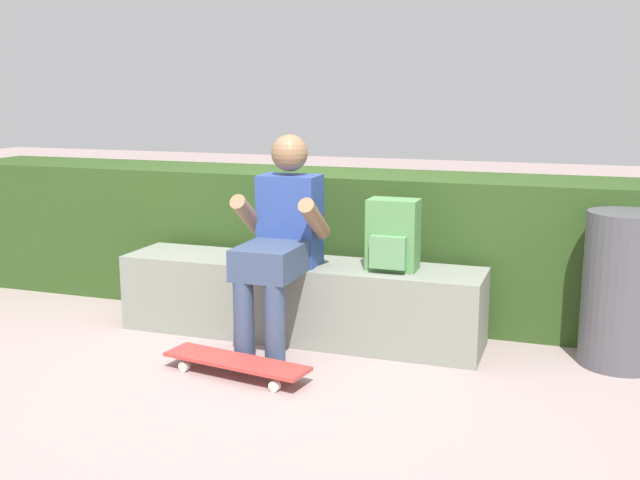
{
  "coord_description": "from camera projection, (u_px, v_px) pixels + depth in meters",
  "views": [
    {
      "loc": [
        1.56,
        -3.66,
        1.47
      ],
      "look_at": [
        0.11,
        0.47,
        0.59
      ],
      "focal_mm": 42.78,
      "sensor_mm": 36.0,
      "label": 1
    }
  ],
  "objects": [
    {
      "name": "ground_plane",
      "position": [
        272.0,
        359.0,
        4.18
      ],
      "size": [
        24.0,
        24.0,
        0.0
      ],
      "primitive_type": "plane",
      "color": "gray"
    },
    {
      "name": "skateboard_near_person",
      "position": [
        236.0,
        362.0,
        3.93
      ],
      "size": [
        0.82,
        0.33,
        0.09
      ],
      "color": "#BC3833",
      "rests_on": "ground"
    },
    {
      "name": "backpack_on_bench",
      "position": [
        393.0,
        236.0,
        4.26
      ],
      "size": [
        0.28,
        0.23,
        0.4
      ],
      "color": "#51894C",
      "rests_on": "bench_main"
    },
    {
      "name": "person_skater",
      "position": [
        281.0,
        235.0,
        4.26
      ],
      "size": [
        0.49,
        0.62,
        1.21
      ],
      "color": "#2D4793",
      "rests_on": "ground"
    },
    {
      "name": "hedge_row",
      "position": [
        327.0,
        240.0,
        5.11
      ],
      "size": [
        5.53,
        0.67,
        0.92
      ],
      "color": "#2C471B",
      "rests_on": "ground"
    },
    {
      "name": "trash_bin",
      "position": [
        623.0,
        290.0,
        4.03
      ],
      "size": [
        0.42,
        0.42,
        0.83
      ],
      "color": "#4C4C51",
      "rests_on": "ground"
    },
    {
      "name": "bench_main",
      "position": [
        299.0,
        299.0,
        4.53
      ],
      "size": [
        2.17,
        0.46,
        0.46
      ],
      "color": "gray",
      "rests_on": "ground"
    }
  ]
}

